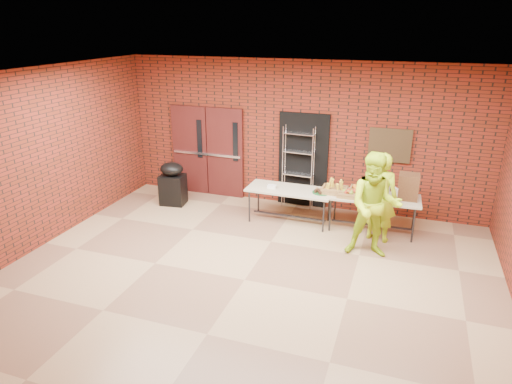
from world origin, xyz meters
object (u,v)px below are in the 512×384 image
coffee_dispenser (408,187)px  covered_grill (173,183)px  table_right (374,199)px  volunteer_woman (380,197)px  table_left (290,192)px  wire_rack (298,168)px  volunteer_man (375,206)px

coffee_dispenser → covered_grill: size_ratio=0.51×
table_right → coffee_dispenser: size_ratio=3.61×
coffee_dispenser → volunteer_woman: volunteer_woman is taller
covered_grill → coffee_dispenser: bearing=-6.4°
table_left → covered_grill: covered_grill is taller
wire_rack → coffee_dispenser: size_ratio=3.69×
table_left → covered_grill: size_ratio=1.79×
table_right → volunteer_man: bearing=-87.2°
table_left → volunteer_man: bearing=-26.9°
table_right → wire_rack: bearing=154.6°
wire_rack → volunteer_man: 2.53m
covered_grill → wire_rack: bearing=8.0°
coffee_dispenser → volunteer_woman: (-0.47, -0.45, -0.11)m
volunteer_woman → table_left: bearing=4.3°
table_right → covered_grill: bearing=178.1°
covered_grill → volunteer_woman: volunteer_woman is taller
wire_rack → coffee_dispenser: bearing=-11.9°
coffee_dispenser → volunteer_man: volunteer_man is taller
wire_rack → table_left: 0.88m
wire_rack → volunteer_man: size_ratio=0.97×
table_left → table_right: bearing=4.8°
wire_rack → volunteer_man: (1.80, -1.77, 0.03)m
table_left → coffee_dispenser: coffee_dispenser is taller
coffee_dispenser → covered_grill: bearing=-178.8°
table_right → covered_grill: size_ratio=1.83×
table_right → covered_grill: 4.42m
table_right → volunteer_man: size_ratio=0.95×
table_right → covered_grill: covered_grill is taller
volunteer_woman → volunteer_man: 0.67m
wire_rack → table_right: bearing=-19.3°
covered_grill → volunteer_man: (4.51, -1.02, 0.45)m
wire_rack → table_left: size_ratio=1.04×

